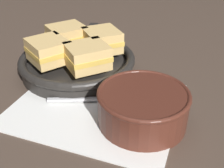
{
  "coord_description": "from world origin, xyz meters",
  "views": [
    {
      "loc": [
        0.1,
        -0.41,
        0.3
      ],
      "look_at": [
        0.02,
        0.03,
        0.03
      ],
      "focal_mm": 45.0,
      "sensor_mm": 36.0,
      "label": 1
    }
  ],
  "objects_px": {
    "spoon": "(107,98)",
    "sandwich_near_left": "(67,36)",
    "skillet": "(78,63)",
    "sandwich_far_left": "(87,56)",
    "soup_bowl": "(143,105)",
    "sandwich_far_right": "(102,40)",
    "sandwich_near_right": "(49,50)"
  },
  "relations": [
    {
      "from": "soup_bowl",
      "to": "sandwich_far_left",
      "type": "relative_size",
      "value": 1.41
    },
    {
      "from": "spoon",
      "to": "skillet",
      "type": "distance_m",
      "value": 0.14
    },
    {
      "from": "sandwich_far_left",
      "to": "sandwich_far_right",
      "type": "distance_m",
      "value": 0.09
    },
    {
      "from": "sandwich_near_left",
      "to": "sandwich_near_right",
      "type": "distance_m",
      "value": 0.09
    },
    {
      "from": "sandwich_near_right",
      "to": "sandwich_far_left",
      "type": "xyz_separation_m",
      "value": [
        0.08,
        -0.01,
        0.0
      ]
    },
    {
      "from": "soup_bowl",
      "to": "sandwich_near_right",
      "type": "height_order",
      "value": "sandwich_near_right"
    },
    {
      "from": "sandwich_near_right",
      "to": "sandwich_far_right",
      "type": "height_order",
      "value": "same"
    },
    {
      "from": "soup_bowl",
      "to": "sandwich_far_right",
      "type": "distance_m",
      "value": 0.22
    },
    {
      "from": "soup_bowl",
      "to": "sandwich_near_right",
      "type": "relative_size",
      "value": 1.4
    },
    {
      "from": "skillet",
      "to": "sandwich_far_left",
      "type": "bearing_deg",
      "value": -54.62
    },
    {
      "from": "spoon",
      "to": "sandwich_near_left",
      "type": "bearing_deg",
      "value": 116.98
    },
    {
      "from": "sandwich_near_right",
      "to": "soup_bowl",
      "type": "bearing_deg",
      "value": -30.21
    },
    {
      "from": "sandwich_far_left",
      "to": "sandwich_far_right",
      "type": "height_order",
      "value": "same"
    },
    {
      "from": "soup_bowl",
      "to": "sandwich_far_left",
      "type": "bearing_deg",
      "value": 138.34
    },
    {
      "from": "sandwich_far_left",
      "to": "sandwich_near_left",
      "type": "bearing_deg",
      "value": 126.45
    },
    {
      "from": "skillet",
      "to": "sandwich_near_right",
      "type": "bearing_deg",
      "value": -141.89
    },
    {
      "from": "spoon",
      "to": "sandwich_near_right",
      "type": "relative_size",
      "value": 1.45
    },
    {
      "from": "sandwich_far_left",
      "to": "soup_bowl",
      "type": "bearing_deg",
      "value": -41.66
    },
    {
      "from": "skillet",
      "to": "sandwich_far_left",
      "type": "xyz_separation_m",
      "value": [
        0.04,
        -0.05,
        0.04
      ]
    },
    {
      "from": "spoon",
      "to": "sandwich_near_left",
      "type": "distance_m",
      "value": 0.2
    },
    {
      "from": "spoon",
      "to": "sandwich_far_right",
      "type": "bearing_deg",
      "value": 93.08
    },
    {
      "from": "spoon",
      "to": "skillet",
      "type": "relative_size",
      "value": 0.44
    },
    {
      "from": "soup_bowl",
      "to": "sandwich_near_right",
      "type": "bearing_deg",
      "value": 149.79
    },
    {
      "from": "sandwich_far_right",
      "to": "sandwich_far_left",
      "type": "bearing_deg",
      "value": -98.55
    },
    {
      "from": "spoon",
      "to": "sandwich_near_right",
      "type": "bearing_deg",
      "value": 141.67
    },
    {
      "from": "soup_bowl",
      "to": "sandwich_far_left",
      "type": "height_order",
      "value": "sandwich_far_left"
    },
    {
      "from": "spoon",
      "to": "skillet",
      "type": "bearing_deg",
      "value": 117.32
    },
    {
      "from": "soup_bowl",
      "to": "sandwich_near_left",
      "type": "relative_size",
      "value": 1.4
    },
    {
      "from": "spoon",
      "to": "sandwich_far_right",
      "type": "relative_size",
      "value": 1.47
    },
    {
      "from": "skillet",
      "to": "sandwich_near_left",
      "type": "height_order",
      "value": "sandwich_near_left"
    },
    {
      "from": "sandwich_near_left",
      "to": "sandwich_far_right",
      "type": "bearing_deg",
      "value": -8.55
    },
    {
      "from": "skillet",
      "to": "sandwich_far_left",
      "type": "height_order",
      "value": "sandwich_far_left"
    }
  ]
}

